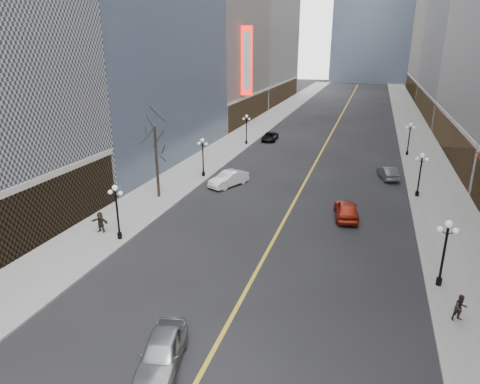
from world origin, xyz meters
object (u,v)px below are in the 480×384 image
Objects in this scene: streetlamp_east_2 at (420,170)px; streetlamp_west_3 at (246,126)px; car_sb_mid at (346,209)px; streetlamp_east_3 at (409,136)px; car_sb_far at (388,173)px; streetlamp_east_1 at (445,247)px; streetlamp_west_2 at (203,153)px; car_nb_far at (270,137)px; car_nb_near at (162,352)px; car_nb_mid at (229,179)px; streetlamp_west_1 at (117,207)px.

streetlamp_west_3 is (-23.60, 18.00, 0.00)m from streetlamp_east_2.
streetlamp_east_3 is at bearing -112.87° from car_sb_mid.
car_sb_mid reaches higher than car_sb_far.
streetlamp_east_2 is at bearing 90.00° from streetlamp_east_1.
streetlamp_west_3 is (-23.60, 36.00, 0.00)m from streetlamp_east_1.
car_nb_far is (2.80, 22.07, -2.24)m from streetlamp_west_2.
streetlamp_west_3 is 0.92× the size of car_sb_mid.
streetlamp_east_2 is 18.00m from streetlamp_east_3.
car_nb_far is 24.24m from car_sb_far.
streetlamp_west_2 is (-23.60, -18.00, 0.00)m from streetlamp_east_3.
streetlamp_east_2 reaches higher than car_nb_near.
streetlamp_east_2 is 23.60m from streetlamp_west_2.
car_nb_near is (-13.80, -47.80, -2.08)m from streetlamp_east_3.
streetlamp_east_2 is at bearing 100.32° from car_sb_far.
streetlamp_east_3 is 21.31m from car_nb_far.
streetlamp_east_3 is at bearing 60.58° from car_nb_near.
car_nb_mid is (3.91, -2.20, -2.07)m from streetlamp_west_2.
streetlamp_west_3 reaches higher than car_sb_mid.
streetlamp_west_2 is 4.94m from car_nb_mid.
car_nb_mid is 1.02× the size of car_sb_mid.
streetlamp_east_1 is at bearing -90.00° from streetlamp_east_2.
car_nb_near is 0.96× the size of car_nb_mid.
streetlamp_west_2 is at bearing -33.42° from car_sb_mid.
streetlamp_west_2 is (-23.60, 0.00, 0.00)m from streetlamp_east_2.
streetlamp_west_3 is 0.95× the size of car_nb_far.
streetlamp_west_2 is 0.90× the size of car_nb_mid.
streetlamp_east_1 and streetlamp_west_3 have the same top height.
streetlamp_east_3 is at bearing 56.75° from streetlamp_west_1.
streetlamp_west_3 is 0.90× the size of car_nb_mid.
streetlamp_east_1 reaches higher than car_sb_mid.
car_sb_far is (-2.80, 23.83, -2.18)m from streetlamp_east_1.
streetlamp_east_3 is 0.95× the size of car_nb_far.
car_nb_mid is (3.91, -20.20, -2.07)m from streetlamp_west_3.
streetlamp_west_3 is 20.68m from car_nb_mid.
streetlamp_west_1 is at bearing 22.18° from car_sb_mid.
streetlamp_east_1 reaches higher than car_sb_far.
streetlamp_east_2 and streetlamp_east_3 have the same top height.
car_nb_mid reaches higher than car_nb_near.
streetlamp_west_2 is at bearing -90.00° from streetlamp_west_3.
streetlamp_east_3 is 49.80m from car_nb_near.
streetlamp_east_1 is at bearing -13.85° from car_nb_mid.
streetlamp_west_2 and streetlamp_west_3 have the same top height.
car_nb_far is (-20.80, 22.07, -2.24)m from streetlamp_east_2.
streetlamp_east_1 is 0.90× the size of car_nb_mid.
car_nb_near is at bearing 63.21° from car_sb_mid.
car_nb_near is (-13.80, -29.80, -2.08)m from streetlamp_east_2.
streetlamp_east_1 is at bearing -37.33° from streetlamp_west_2.
car_nb_near is 52.35m from car_nb_far.
streetlamp_west_2 reaches higher than car_nb_mid.
streetlamp_west_1 is at bearing -90.00° from streetlamp_west_2.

